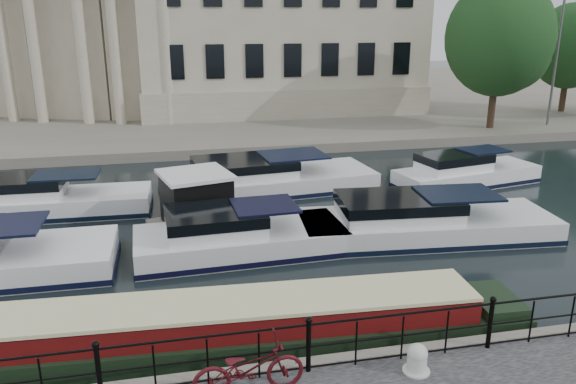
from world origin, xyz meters
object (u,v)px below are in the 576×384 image
object	(u,v)px
narrowboat	(243,332)
harbour_hut	(196,204)
mooring_bollard	(417,359)
bicycle	(249,368)

from	to	relation	value
narrowboat	harbour_hut	distance (m)	7.93
narrowboat	harbour_hut	world-z (taller)	harbour_hut
mooring_bollard	narrowboat	size ratio (longest dim) A/B	0.04
narrowboat	harbour_hut	size ratio (longest dim) A/B	3.70
narrowboat	bicycle	bearing A→B (deg)	-91.87
bicycle	narrowboat	bearing A→B (deg)	-8.18
mooring_bollard	harbour_hut	bearing A→B (deg)	109.90
mooring_bollard	narrowboat	world-z (taller)	narrowboat
bicycle	mooring_bollard	distance (m)	3.41
mooring_bollard	harbour_hut	distance (m)	11.06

